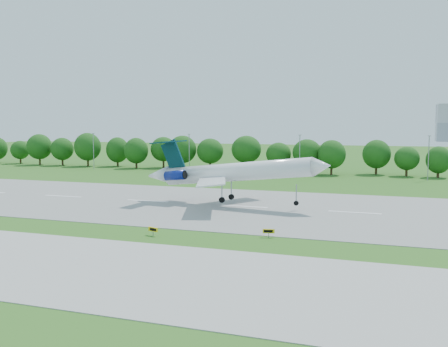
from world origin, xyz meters
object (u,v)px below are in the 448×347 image
service_vehicle_a (181,170)px  service_vehicle_b (221,173)px  taxi_sign_left (153,230)px  airliner (227,172)px

service_vehicle_a → service_vehicle_b: bearing=-106.0°
taxi_sign_left → service_vehicle_a: bearing=129.5°
taxi_sign_left → service_vehicle_b: (-17.79, 79.32, -0.18)m
airliner → service_vehicle_b: (-19.46, 52.01, -5.74)m
taxi_sign_left → service_vehicle_b: bearing=120.8°
service_vehicle_a → taxi_sign_left: bearing=-151.2°
airliner → taxi_sign_left: (-1.67, -27.31, -5.56)m
airliner → service_vehicle_b: bearing=116.6°
service_vehicle_a → service_vehicle_b: (15.82, -6.87, 0.13)m
airliner → service_vehicle_b: airliner is taller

